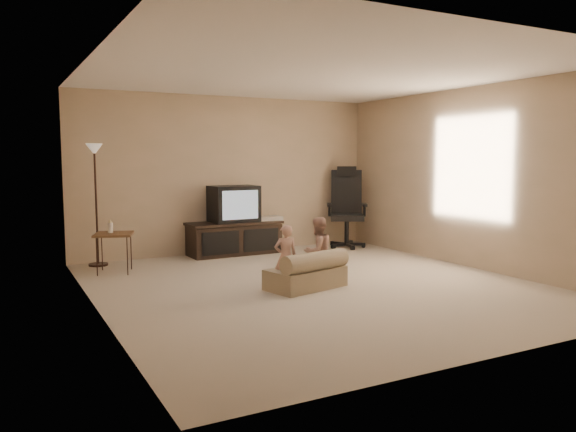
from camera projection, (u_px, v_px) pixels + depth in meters
name	position (u px, v px, depth m)	size (l,w,h in m)	color
floor	(315.00, 285.00, 6.74)	(5.50, 5.50, 0.00)	#B3A18E
room_shell	(316.00, 159.00, 6.58)	(5.50, 5.50, 5.50)	white
tv_stand	(235.00, 226.00, 8.88)	(1.53, 0.60, 1.09)	black
office_chair	(347.00, 218.00, 9.60)	(0.87, 0.88, 1.38)	black
side_table	(113.00, 234.00, 7.44)	(0.61, 0.61, 0.72)	brown
floor_lamp	(95.00, 177.00, 7.84)	(0.27, 0.27, 1.72)	black
child_sofa	(308.00, 273.00, 6.56)	(1.01, 0.72, 0.45)	tan
toddler_left	(286.00, 257.00, 6.52)	(0.28, 0.20, 0.76)	tan
toddler_right	(318.00, 251.00, 6.71)	(0.40, 0.22, 0.82)	tan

